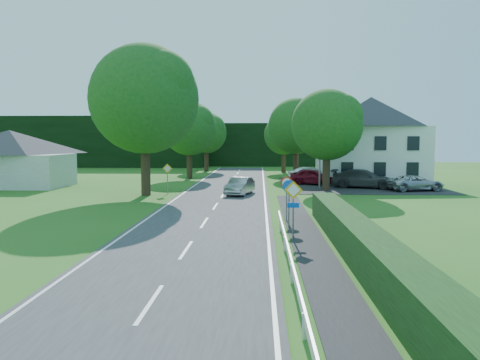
{
  "coord_description": "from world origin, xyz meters",
  "views": [
    {
      "loc": [
        2.88,
        -11.85,
        4.33
      ],
      "look_at": [
        1.56,
        18.84,
        1.68
      ],
      "focal_mm": 35.0,
      "sensor_mm": 36.0,
      "label": 1
    }
  ],
  "objects_px": {
    "motorcycle": "(233,182)",
    "parked_car_grey": "(364,179)",
    "parked_car_silver_a": "(312,175)",
    "moving_car": "(240,186)",
    "streetlight": "(319,138)",
    "parasol": "(358,175)",
    "parked_car_silver_b": "(415,183)",
    "parked_car_red": "(313,177)"
  },
  "relations": [
    {
      "from": "streetlight",
      "to": "motorcycle",
      "type": "distance_m",
      "value": 8.52
    },
    {
      "from": "parked_car_red",
      "to": "parasol",
      "type": "bearing_deg",
      "value": -60.75
    },
    {
      "from": "parked_car_silver_a",
      "to": "parked_car_silver_b",
      "type": "relative_size",
      "value": 0.97
    },
    {
      "from": "motorcycle",
      "to": "moving_car",
      "type": "bearing_deg",
      "value": -70.87
    },
    {
      "from": "moving_car",
      "to": "motorcycle",
      "type": "distance_m",
      "value": 5.3
    },
    {
      "from": "streetlight",
      "to": "motorcycle",
      "type": "xyz_separation_m",
      "value": [
        -7.55,
        -0.29,
        -3.94
      ]
    },
    {
      "from": "parked_car_silver_b",
      "to": "parasol",
      "type": "xyz_separation_m",
      "value": [
        -3.63,
        5.52,
        0.26
      ]
    },
    {
      "from": "streetlight",
      "to": "parked_car_silver_b",
      "type": "distance_m",
      "value": 9.0
    },
    {
      "from": "parked_car_silver_a",
      "to": "parasol",
      "type": "height_order",
      "value": "parasol"
    },
    {
      "from": "motorcycle",
      "to": "parked_car_grey",
      "type": "height_order",
      "value": "parked_car_grey"
    },
    {
      "from": "streetlight",
      "to": "parked_car_silver_a",
      "type": "bearing_deg",
      "value": 89.49
    },
    {
      "from": "streetlight",
      "to": "parked_car_grey",
      "type": "bearing_deg",
      "value": 2.98
    },
    {
      "from": "parked_car_silver_a",
      "to": "parked_car_silver_b",
      "type": "distance_m",
      "value": 11.0
    },
    {
      "from": "parked_car_silver_a",
      "to": "moving_car",
      "type": "bearing_deg",
      "value": 135.0
    },
    {
      "from": "parked_car_grey",
      "to": "parked_car_silver_b",
      "type": "relative_size",
      "value": 1.2
    },
    {
      "from": "parasol",
      "to": "motorcycle",
      "type": "bearing_deg",
      "value": -162.14
    },
    {
      "from": "parked_car_grey",
      "to": "parasol",
      "type": "xyz_separation_m",
      "value": [
        0.19,
        3.31,
        0.1
      ]
    },
    {
      "from": "parked_car_silver_b",
      "to": "moving_car",
      "type": "bearing_deg",
      "value": 90.83
    },
    {
      "from": "parked_car_silver_a",
      "to": "parked_car_grey",
      "type": "distance_m",
      "value": 6.8
    },
    {
      "from": "moving_car",
      "to": "parked_car_silver_b",
      "type": "distance_m",
      "value": 15.1
    },
    {
      "from": "parked_car_silver_a",
      "to": "parked_car_silver_b",
      "type": "xyz_separation_m",
      "value": [
        7.87,
        -7.68,
        -0.1
      ]
    },
    {
      "from": "moving_car",
      "to": "parasol",
      "type": "distance_m",
      "value": 14.28
    },
    {
      "from": "moving_car",
      "to": "parked_car_silver_b",
      "type": "relative_size",
      "value": 0.88
    },
    {
      "from": "parked_car_silver_a",
      "to": "parked_car_grey",
      "type": "height_order",
      "value": "parked_car_grey"
    },
    {
      "from": "streetlight",
      "to": "parked_car_grey",
      "type": "xyz_separation_m",
      "value": [
        4.09,
        0.21,
        -3.61
      ]
    },
    {
      "from": "parked_car_silver_a",
      "to": "parked_car_silver_b",
      "type": "height_order",
      "value": "parked_car_silver_a"
    },
    {
      "from": "motorcycle",
      "to": "streetlight",
      "type": "bearing_deg",
      "value": 12.74
    },
    {
      "from": "moving_car",
      "to": "parked_car_silver_a",
      "type": "height_order",
      "value": "parked_car_silver_a"
    },
    {
      "from": "streetlight",
      "to": "parked_car_red",
      "type": "distance_m",
      "value": 4.75
    },
    {
      "from": "motorcycle",
      "to": "parasol",
      "type": "relative_size",
      "value": 0.9
    },
    {
      "from": "parked_car_red",
      "to": "parked_car_grey",
      "type": "bearing_deg",
      "value": -101.25
    },
    {
      "from": "parked_car_red",
      "to": "parked_car_silver_b",
      "type": "distance_m",
      "value": 9.44
    },
    {
      "from": "parked_car_grey",
      "to": "parasol",
      "type": "distance_m",
      "value": 3.32
    },
    {
      "from": "parked_car_grey",
      "to": "parked_car_silver_b",
      "type": "height_order",
      "value": "parked_car_grey"
    },
    {
      "from": "parked_car_silver_a",
      "to": "parked_car_silver_b",
      "type": "bearing_deg",
      "value": -148.03
    },
    {
      "from": "parked_car_silver_a",
      "to": "parasol",
      "type": "distance_m",
      "value": 4.76
    },
    {
      "from": "streetlight",
      "to": "parked_car_red",
      "type": "bearing_deg",
      "value": 91.68
    },
    {
      "from": "parked_car_grey",
      "to": "parked_car_silver_b",
      "type": "bearing_deg",
      "value": -101.8
    },
    {
      "from": "parked_car_grey",
      "to": "parked_car_silver_a",
      "type": "bearing_deg",
      "value": 54.7
    },
    {
      "from": "parked_car_silver_b",
      "to": "parasol",
      "type": "height_order",
      "value": "parasol"
    },
    {
      "from": "parked_car_silver_b",
      "to": "parasol",
      "type": "relative_size",
      "value": 2.31
    },
    {
      "from": "parked_car_red",
      "to": "parked_car_silver_a",
      "type": "bearing_deg",
      "value": 19.49
    }
  ]
}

